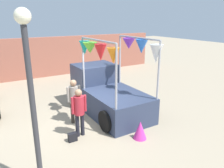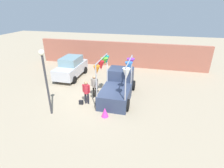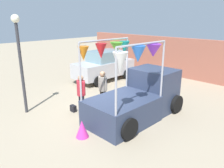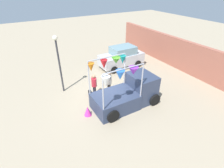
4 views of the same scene
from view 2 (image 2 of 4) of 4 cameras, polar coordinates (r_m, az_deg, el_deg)
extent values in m
plane|color=gray|center=(12.46, -4.75, -5.20)|extent=(60.00, 60.00, 0.00)
cube|color=#2D3851|center=(11.82, 1.01, -4.09)|extent=(1.90, 2.60, 1.00)
cube|color=#2D3851|center=(13.41, 2.92, 1.40)|extent=(1.80, 1.40, 1.80)
cube|color=#8CB2C6|center=(13.24, 2.96, 3.19)|extent=(1.76, 1.37, 0.60)
cylinder|color=black|center=(14.12, -0.64, 0.36)|extent=(0.22, 0.76, 0.76)
cylinder|color=black|center=(13.81, 7.02, -0.41)|extent=(0.22, 0.76, 0.76)
cylinder|color=black|center=(11.51, -4.41, -5.68)|extent=(0.22, 0.76, 0.76)
cylinder|color=black|center=(11.13, 5.01, -6.84)|extent=(0.22, 0.76, 0.76)
cylinder|color=#A5A5AD|center=(12.47, -1.61, 5.23)|extent=(0.07, 0.07, 2.08)
cylinder|color=#A5A5AD|center=(12.15, 6.36, 4.56)|extent=(0.07, 0.07, 2.08)
cylinder|color=#A5A5AD|center=(10.30, -5.16, 0.85)|extent=(0.07, 0.07, 2.08)
cylinder|color=#A5A5AD|center=(9.91, 4.43, -0.10)|extent=(0.07, 0.07, 2.08)
cylinder|color=#A5A5AD|center=(11.04, -3.34, 8.29)|extent=(0.07, 2.44, 0.07)
cylinder|color=#A5A5AD|center=(10.67, 5.72, 7.64)|extent=(0.07, 2.44, 0.07)
cone|color=orange|center=(10.20, -4.99, 4.62)|extent=(0.53, 0.53, 0.49)
cone|color=white|center=(9.84, 4.70, 3.35)|extent=(0.62, 0.62, 0.64)
cone|color=red|center=(10.93, -3.65, 6.02)|extent=(0.48, 0.48, 0.56)
cone|color=blue|center=(10.54, 5.46, 5.74)|extent=(0.57, 0.57, 0.52)
cone|color=#66CC33|center=(11.66, -2.48, 7.55)|extent=(0.69, 0.69, 0.40)
cone|color=purple|center=(11.30, 6.09, 7.17)|extent=(0.64, 0.64, 0.44)
cone|color=teal|center=(12.11, -1.86, 7.95)|extent=(0.55, 0.55, 0.52)
cube|color=#B7B7BC|center=(16.43, -13.19, 4.71)|extent=(1.70, 4.00, 0.90)
cube|color=#72939E|center=(16.32, -13.22, 7.46)|extent=(1.50, 2.10, 0.66)
cylinder|color=black|center=(18.00, -13.76, 4.87)|extent=(0.18, 0.64, 0.64)
cylinder|color=black|center=(17.31, -8.72, 4.51)|extent=(0.18, 0.64, 0.64)
cylinder|color=black|center=(15.97, -17.71, 1.87)|extent=(0.18, 0.64, 0.64)
cylinder|color=black|center=(15.19, -12.19, 1.33)|extent=(0.18, 0.64, 0.64)
cylinder|color=black|center=(11.97, -8.61, -4.57)|extent=(0.13, 0.13, 0.78)
cylinder|color=black|center=(11.91, -7.81, -4.68)|extent=(0.13, 0.13, 0.78)
cylinder|color=#B22633|center=(11.62, -8.42, -1.60)|extent=(0.34, 0.34, 0.62)
sphere|color=#997051|center=(11.44, -8.55, 0.33)|extent=(0.24, 0.24, 0.24)
cylinder|color=#B22633|center=(11.68, -9.43, -1.35)|extent=(0.09, 0.09, 0.56)
cylinder|color=#B22633|center=(11.53, -7.41, -1.58)|extent=(0.09, 0.09, 0.56)
cylinder|color=#2D2823|center=(12.71, -6.01, -2.55)|extent=(0.13, 0.13, 0.80)
cylinder|color=#2D2823|center=(12.66, -5.24, -2.64)|extent=(0.13, 0.13, 0.80)
cylinder|color=gray|center=(12.38, -5.77, 0.36)|extent=(0.34, 0.34, 0.63)
sphere|color=#997051|center=(12.21, -5.85, 2.24)|extent=(0.24, 0.24, 0.24)
cylinder|color=gray|center=(12.44, -6.73, 0.60)|extent=(0.09, 0.09, 0.57)
cylinder|color=gray|center=(12.30, -4.80, 0.40)|extent=(0.09, 0.09, 0.57)
cube|color=black|center=(12.03, -10.05, -5.91)|extent=(0.28, 0.16, 0.28)
cylinder|color=#333338|center=(10.76, -20.39, -0.77)|extent=(0.12, 0.12, 3.68)
sphere|color=#F2EDCC|center=(10.12, -22.05, 9.53)|extent=(0.32, 0.32, 0.32)
cube|color=#9E5947|center=(19.00, 2.50, 9.67)|extent=(18.00, 0.36, 2.60)
cone|color=#D83399|center=(10.56, -2.35, -9.18)|extent=(0.60, 0.60, 0.60)
camera|label=1|loc=(7.80, -45.60, -0.61)|focal=35.00mm
camera|label=3|loc=(5.84, 41.78, -5.13)|focal=35.00mm
camera|label=4|loc=(7.66, 59.92, 18.50)|focal=28.00mm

